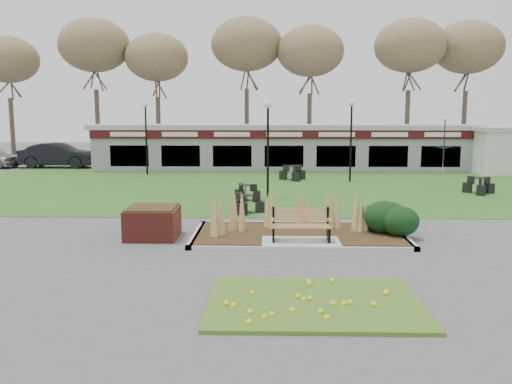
{
  "coord_description": "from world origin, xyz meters",
  "views": [
    {
      "loc": [
        -0.9,
        -14.84,
        3.79
      ],
      "look_at": [
        -1.32,
        2.0,
        1.25
      ],
      "focal_mm": 38.0,
      "sensor_mm": 36.0,
      "label": 1
    }
  ],
  "objects_px": {
    "park_bench": "(301,224)",
    "brick_planter": "(153,222)",
    "food_pavilion": "(283,147)",
    "bistro_set_a": "(293,175)",
    "lamp_post_mid_right": "(351,122)",
    "patio_umbrella": "(443,157)",
    "lamp_post_far_left": "(146,121)",
    "car_black": "(58,155)",
    "service_hut": "(509,150)",
    "bistro_set_b": "(245,195)",
    "bistro_set_d": "(479,188)",
    "lamp_post_mid_left": "(268,128)",
    "bistro_set_c": "(247,207)"
  },
  "relations": [
    {
      "from": "lamp_post_mid_right",
      "to": "patio_umbrella",
      "type": "relative_size",
      "value": 1.95
    },
    {
      "from": "lamp_post_far_left",
      "to": "bistro_set_a",
      "type": "xyz_separation_m",
      "value": [
        8.59,
        -2.36,
        -2.87
      ]
    },
    {
      "from": "food_pavilion",
      "to": "bistro_set_a",
      "type": "height_order",
      "value": "food_pavilion"
    },
    {
      "from": "bistro_set_a",
      "to": "bistro_set_d",
      "type": "relative_size",
      "value": 1.07
    },
    {
      "from": "food_pavilion",
      "to": "lamp_post_far_left",
      "type": "height_order",
      "value": "lamp_post_far_left"
    },
    {
      "from": "car_black",
      "to": "bistro_set_c",
      "type": "bearing_deg",
      "value": -139.83
    },
    {
      "from": "bistro_set_b",
      "to": "bistro_set_c",
      "type": "height_order",
      "value": "bistro_set_c"
    },
    {
      "from": "park_bench",
      "to": "bistro_set_c",
      "type": "bearing_deg",
      "value": 110.02
    },
    {
      "from": "bistro_set_a",
      "to": "service_hut",
      "type": "bearing_deg",
      "value": 14.39
    },
    {
      "from": "lamp_post_mid_left",
      "to": "patio_umbrella",
      "type": "distance_m",
      "value": 10.33
    },
    {
      "from": "lamp_post_mid_right",
      "to": "bistro_set_a",
      "type": "height_order",
      "value": "lamp_post_mid_right"
    },
    {
      "from": "bistro_set_d",
      "to": "lamp_post_far_left",
      "type": "bearing_deg",
      "value": 157.18
    },
    {
      "from": "service_hut",
      "to": "bistro_set_a",
      "type": "xyz_separation_m",
      "value": [
        -13.08,
        -3.36,
        -1.16
      ]
    },
    {
      "from": "bistro_set_a",
      "to": "patio_umbrella",
      "type": "bearing_deg",
      "value": -12.24
    },
    {
      "from": "food_pavilion",
      "to": "bistro_set_a",
      "type": "xyz_separation_m",
      "value": [
        0.42,
        -5.32,
        -1.19
      ]
    },
    {
      "from": "service_hut",
      "to": "bistro_set_c",
      "type": "distance_m",
      "value": 20.06
    },
    {
      "from": "bistro_set_b",
      "to": "car_black",
      "type": "relative_size",
      "value": 0.25
    },
    {
      "from": "bistro_set_a",
      "to": "park_bench",
      "type": "bearing_deg",
      "value": -91.67
    },
    {
      "from": "brick_planter",
      "to": "bistro_set_b",
      "type": "relative_size",
      "value": 1.19
    },
    {
      "from": "food_pavilion",
      "to": "bistro_set_d",
      "type": "bearing_deg",
      "value": -49.14
    },
    {
      "from": "lamp_post_mid_left",
      "to": "brick_planter",
      "type": "bearing_deg",
      "value": -115.64
    },
    {
      "from": "lamp_post_mid_left",
      "to": "bistro_set_d",
      "type": "xyz_separation_m",
      "value": [
        9.67,
        1.75,
        -2.81
      ]
    },
    {
      "from": "park_bench",
      "to": "lamp_post_mid_left",
      "type": "relative_size",
      "value": 0.4
    },
    {
      "from": "park_bench",
      "to": "bistro_set_a",
      "type": "xyz_separation_m",
      "value": [
        0.42,
        14.4,
        -0.3
      ]
    },
    {
      "from": "bistro_set_d",
      "to": "car_black",
      "type": "bearing_deg",
      "value": 154.95
    },
    {
      "from": "lamp_post_mid_left",
      "to": "bistro_set_a",
      "type": "relative_size",
      "value": 2.86
    },
    {
      "from": "service_hut",
      "to": "lamp_post_mid_left",
      "type": "xyz_separation_m",
      "value": [
        -14.47,
        -9.85,
        1.63
      ]
    },
    {
      "from": "lamp_post_mid_right",
      "to": "bistro_set_a",
      "type": "xyz_separation_m",
      "value": [
        -2.99,
        0.67,
        -2.9
      ]
    },
    {
      "from": "park_bench",
      "to": "patio_umbrella",
      "type": "bearing_deg",
      "value": 57.9
    },
    {
      "from": "service_hut",
      "to": "bistro_set_b",
      "type": "bearing_deg",
      "value": -146.49
    },
    {
      "from": "lamp_post_far_left",
      "to": "car_black",
      "type": "bearing_deg",
      "value": 149.8
    },
    {
      "from": "food_pavilion",
      "to": "bistro_set_a",
      "type": "relative_size",
      "value": 16.65
    },
    {
      "from": "park_bench",
      "to": "food_pavilion",
      "type": "relative_size",
      "value": 0.07
    },
    {
      "from": "lamp_post_far_left",
      "to": "service_hut",
      "type": "bearing_deg",
      "value": 2.64
    },
    {
      "from": "lamp_post_far_left",
      "to": "bistro_set_a",
      "type": "distance_m",
      "value": 9.36
    },
    {
      "from": "car_black",
      "to": "lamp_post_far_left",
      "type": "bearing_deg",
      "value": -119.79
    },
    {
      "from": "bistro_set_c",
      "to": "patio_umbrella",
      "type": "xyz_separation_m",
      "value": [
        9.73,
        8.0,
        1.17
      ]
    },
    {
      "from": "service_hut",
      "to": "lamp_post_mid_right",
      "type": "xyz_separation_m",
      "value": [
        -10.09,
        -4.03,
        1.73
      ]
    },
    {
      "from": "brick_planter",
      "to": "food_pavilion",
      "type": "height_order",
      "value": "food_pavilion"
    },
    {
      "from": "bistro_set_a",
      "to": "brick_planter",
      "type": "bearing_deg",
      "value": -109.46
    },
    {
      "from": "bistro_set_a",
      "to": "bistro_set_c",
      "type": "relative_size",
      "value": 1.19
    },
    {
      "from": "service_hut",
      "to": "bistro_set_c",
      "type": "bearing_deg",
      "value": -139.52
    },
    {
      "from": "food_pavilion",
      "to": "service_hut",
      "type": "distance_m",
      "value": 13.64
    },
    {
      "from": "car_black",
      "to": "brick_planter",
      "type": "bearing_deg",
      "value": -151.57
    },
    {
      "from": "service_hut",
      "to": "bistro_set_c",
      "type": "relative_size",
      "value": 3.54
    },
    {
      "from": "park_bench",
      "to": "brick_planter",
      "type": "xyz_separation_m",
      "value": [
        -4.4,
        0.75,
        -0.11
      ]
    },
    {
      "from": "lamp_post_mid_left",
      "to": "bistro_set_a",
      "type": "xyz_separation_m",
      "value": [
        1.39,
        6.49,
        -2.79
      ]
    },
    {
      "from": "brick_planter",
      "to": "bistro_set_d",
      "type": "distance_m",
      "value": 15.84
    },
    {
      "from": "service_hut",
      "to": "brick_planter",
      "type": "bearing_deg",
      "value": -136.48
    },
    {
      "from": "brick_planter",
      "to": "bistro_set_a",
      "type": "xyz_separation_m",
      "value": [
        4.82,
        13.64,
        -0.19
      ]
    }
  ]
}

